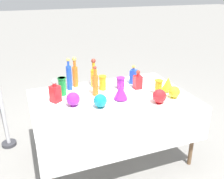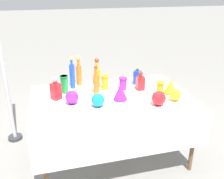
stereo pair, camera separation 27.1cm
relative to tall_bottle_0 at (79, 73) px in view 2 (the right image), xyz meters
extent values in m
plane|color=gray|center=(0.29, -0.48, -0.92)|extent=(40.00, 40.00, 0.00)
cube|color=white|center=(0.29, -0.48, -0.17)|extent=(1.74, 1.16, 0.03)
cube|color=white|center=(0.29, -1.06, -0.35)|extent=(1.74, 0.01, 0.38)
cylinder|color=brown|center=(-0.48, -0.96, -0.55)|extent=(0.04, 0.04, 0.73)
cylinder|color=brown|center=(1.06, -0.96, -0.55)|extent=(0.04, 0.04, 0.73)
cylinder|color=brown|center=(-0.48, 0.00, -0.55)|extent=(0.04, 0.04, 0.73)
cylinder|color=brown|center=(1.06, 0.00, -0.55)|extent=(0.04, 0.04, 0.73)
cylinder|color=orange|center=(0.00, 0.00, -0.04)|extent=(0.07, 0.07, 0.25)
cylinder|color=orange|center=(0.00, 0.00, 0.13)|extent=(0.03, 0.03, 0.08)
sphere|color=gold|center=(0.00, 0.00, 0.19)|extent=(0.05, 0.05, 0.05)
cylinder|color=orange|center=(0.15, -0.34, -0.04)|extent=(0.07, 0.07, 0.23)
cylinder|color=orange|center=(0.15, -0.34, 0.11)|extent=(0.03, 0.03, 0.08)
sphere|color=maroon|center=(0.15, -0.34, 0.16)|extent=(0.04, 0.04, 0.04)
cylinder|color=blue|center=(-0.09, -0.08, -0.01)|extent=(0.06, 0.06, 0.29)
cylinder|color=blue|center=(-0.09, -0.08, 0.16)|extent=(0.03, 0.03, 0.07)
sphere|color=gold|center=(-0.09, -0.08, 0.21)|extent=(0.04, 0.04, 0.04)
cylinder|color=orange|center=(0.21, -0.08, -0.05)|extent=(0.08, 0.08, 0.21)
cylinder|color=orange|center=(0.21, -0.08, 0.10)|extent=(0.03, 0.03, 0.10)
sphere|color=maroon|center=(0.21, -0.08, 0.16)|extent=(0.05, 0.05, 0.05)
cube|color=red|center=(-0.30, -0.36, -0.07)|extent=(0.13, 0.13, 0.18)
cylinder|color=red|center=(-0.30, -0.36, 0.04)|extent=(0.04, 0.04, 0.04)
sphere|color=#B2B2B7|center=(-0.30, -0.36, 0.07)|extent=(0.06, 0.06, 0.06)
cube|color=blue|center=(0.70, -0.17, -0.07)|extent=(0.11, 0.11, 0.17)
cylinder|color=blue|center=(0.70, -0.17, 0.03)|extent=(0.03, 0.03, 0.03)
sphere|color=gold|center=(0.70, -0.17, 0.06)|extent=(0.04, 0.04, 0.04)
cube|color=red|center=(0.68, -0.34, -0.08)|extent=(0.10, 0.10, 0.16)
cylinder|color=red|center=(0.68, -0.34, 0.02)|extent=(0.04, 0.04, 0.03)
sphere|color=maroon|center=(0.68, -0.34, 0.05)|extent=(0.05, 0.05, 0.05)
cylinder|color=orange|center=(0.82, -0.58, -0.07)|extent=(0.08, 0.08, 0.17)
cylinder|color=orange|center=(0.82, -0.58, 0.01)|extent=(0.09, 0.09, 0.01)
cylinder|color=#198C38|center=(-0.20, -0.20, -0.06)|extent=(0.08, 0.08, 0.21)
cylinder|color=#198C38|center=(-0.20, -0.20, 0.04)|extent=(0.10, 0.10, 0.01)
cylinder|color=orange|center=(0.27, -0.22, -0.07)|extent=(0.08, 0.08, 0.17)
cylinder|color=orange|center=(0.27, -0.22, 0.01)|extent=(0.09, 0.09, 0.01)
cylinder|color=purple|center=(0.48, -0.28, -0.09)|extent=(0.09, 0.09, 0.14)
cylinder|color=purple|center=(0.48, -0.28, -0.02)|extent=(0.10, 0.10, 0.01)
cylinder|color=purple|center=(0.37, -0.55, -0.15)|extent=(0.08, 0.08, 0.01)
cone|color=purple|center=(0.37, -0.55, -0.07)|extent=(0.15, 0.15, 0.16)
cylinder|color=yellow|center=(0.97, -0.53, -0.15)|extent=(0.09, 0.09, 0.01)
cone|color=yellow|center=(0.97, -0.53, -0.07)|extent=(0.15, 0.15, 0.15)
cylinder|color=teal|center=(0.10, -0.66, -0.15)|extent=(0.06, 0.06, 0.01)
sphere|color=teal|center=(0.10, -0.66, -0.08)|extent=(0.14, 0.14, 0.14)
cylinder|color=yellow|center=(0.93, -0.73, -0.15)|extent=(0.06, 0.06, 0.01)
sphere|color=yellow|center=(0.93, -0.73, -0.09)|extent=(0.13, 0.13, 0.13)
cylinder|color=purple|center=(-0.15, -0.52, -0.15)|extent=(0.06, 0.06, 0.01)
sphere|color=purple|center=(-0.15, -0.52, -0.08)|extent=(0.14, 0.14, 0.14)
cylinder|color=red|center=(0.71, -0.78, -0.15)|extent=(0.07, 0.07, 0.01)
sphere|color=red|center=(0.71, -0.78, -0.08)|extent=(0.15, 0.15, 0.15)
cube|color=white|center=(-0.05, -1.00, -0.14)|extent=(0.06, 0.02, 0.04)
cylinder|color=silver|center=(-0.88, 0.18, 0.20)|extent=(0.04, 0.04, 2.23)
cylinder|color=#333338|center=(-0.88, 0.18, -0.90)|extent=(0.18, 0.18, 0.04)
camera|label=1|loc=(-0.60, -2.81, 0.99)|focal=40.00mm
camera|label=2|loc=(-0.35, -2.90, 0.99)|focal=40.00mm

